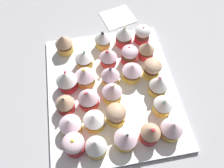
# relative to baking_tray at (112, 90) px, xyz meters

# --- Properties ---
(ground_plane) EXTENTS (1.80, 1.80, 0.03)m
(ground_plane) POSITION_rel_baking_tray_xyz_m (0.00, 0.00, -0.02)
(ground_plane) COLOR #9E9EA3
(baking_tray) EXTENTS (0.49, 0.41, 0.01)m
(baking_tray) POSITION_rel_baking_tray_xyz_m (0.00, 0.00, 0.00)
(baking_tray) COLOR silver
(baking_tray) RESTS_ON ground_plane
(cupcake_0) EXTENTS (0.06, 0.06, 0.07)m
(cupcake_0) POSITION_rel_baking_tray_xyz_m (-0.18, -0.14, 0.04)
(cupcake_0) COLOR #EFC651
(cupcake_0) RESTS_ON baking_tray
(cupcake_1) EXTENTS (0.06, 0.06, 0.07)m
(cupcake_1) POSITION_rel_baking_tray_xyz_m (-0.10, -0.14, 0.04)
(cupcake_1) COLOR #EFC651
(cupcake_1) RESTS_ON baking_tray
(cupcake_2) EXTENTS (0.06, 0.06, 0.08)m
(cupcake_2) POSITION_rel_baking_tray_xyz_m (-0.03, -0.14, 0.04)
(cupcake_2) COLOR #EFC651
(cupcake_2) RESTS_ON baking_tray
(cupcake_3) EXTENTS (0.06, 0.06, 0.07)m
(cupcake_3) POSITION_rel_baking_tray_xyz_m (0.03, -0.14, 0.04)
(cupcake_3) COLOR #EFC651
(cupcake_3) RESTS_ON baking_tray
(cupcake_4) EXTENTS (0.06, 0.06, 0.07)m
(cupcake_4) POSITION_rel_baking_tray_xyz_m (0.11, -0.14, 0.04)
(cupcake_4) COLOR #D1333D
(cupcake_4) RESTS_ON baking_tray
(cupcake_5) EXTENTS (0.06, 0.06, 0.07)m
(cupcake_5) POSITION_rel_baking_tray_xyz_m (0.19, -0.15, 0.04)
(cupcake_5) COLOR #D1333D
(cupcake_5) RESTS_ON baking_tray
(cupcake_6) EXTENTS (0.06, 0.06, 0.08)m
(cupcake_6) POSITION_rel_baking_tray_xyz_m (-0.18, -0.08, 0.04)
(cupcake_6) COLOR #D1333D
(cupcake_6) RESTS_ON baking_tray
(cupcake_7) EXTENTS (0.07, 0.07, 0.07)m
(cupcake_7) POSITION_rel_baking_tray_xyz_m (0.03, -0.07, 0.04)
(cupcake_7) COLOR #EFC651
(cupcake_7) RESTS_ON baking_tray
(cupcake_8) EXTENTS (0.06, 0.06, 0.07)m
(cupcake_8) POSITION_rel_baking_tray_xyz_m (0.10, -0.08, 0.04)
(cupcake_8) COLOR #D1333D
(cupcake_8) RESTS_ON baking_tray
(cupcake_9) EXTENTS (0.06, 0.06, 0.08)m
(cupcake_9) POSITION_rel_baking_tray_xyz_m (0.18, -0.08, 0.05)
(cupcake_9) COLOR #D1333D
(cupcake_9) RESTS_ON baking_tray
(cupcake_10) EXTENTS (0.07, 0.07, 0.07)m
(cupcake_10) POSITION_rel_baking_tray_xyz_m (-0.18, -0.01, 0.04)
(cupcake_10) COLOR #EFC651
(cupcake_10) RESTS_ON baking_tray
(cupcake_11) EXTENTS (0.06, 0.06, 0.07)m
(cupcake_11) POSITION_rel_baking_tray_xyz_m (-0.11, 0.01, 0.04)
(cupcake_11) COLOR #EFC651
(cupcake_11) RESTS_ON baking_tray
(cupcake_12) EXTENTS (0.06, 0.06, 0.08)m
(cupcake_12) POSITION_rel_baking_tray_xyz_m (-0.03, 0.01, 0.04)
(cupcake_12) COLOR #EFC651
(cupcake_12) RESTS_ON baking_tray
(cupcake_13) EXTENTS (0.06, 0.06, 0.08)m
(cupcake_13) POSITION_rel_baking_tray_xyz_m (0.03, -0.00, 0.04)
(cupcake_13) COLOR #EFC651
(cupcake_13) RESTS_ON baking_tray
(cupcake_14) EXTENTS (0.06, 0.06, 0.07)m
(cupcake_14) POSITION_rel_baking_tray_xyz_m (0.11, -0.01, 0.04)
(cupcake_14) COLOR #D1333D
(cupcake_14) RESTS_ON baking_tray
(cupcake_15) EXTENTS (0.06, 0.06, 0.07)m
(cupcake_15) POSITION_rel_baking_tray_xyz_m (0.19, 0.00, 0.04)
(cupcake_15) COLOR #EFC651
(cupcake_15) RESTS_ON baking_tray
(cupcake_16) EXTENTS (0.06, 0.06, 0.07)m
(cupcake_16) POSITION_rel_baking_tray_xyz_m (-0.19, 0.08, 0.04)
(cupcake_16) COLOR #EFC651
(cupcake_16) RESTS_ON baking_tray
(cupcake_17) EXTENTS (0.06, 0.06, 0.06)m
(cupcake_17) POSITION_rel_baking_tray_xyz_m (-0.11, 0.07, 0.04)
(cupcake_17) COLOR #EFC651
(cupcake_17) RESTS_ON baking_tray
(cupcake_18) EXTENTS (0.06, 0.06, 0.08)m
(cupcake_18) POSITION_rel_baking_tray_xyz_m (-0.04, 0.08, 0.04)
(cupcake_18) COLOR #D1333D
(cupcake_18) RESTS_ON baking_tray
(cupcake_19) EXTENTS (0.07, 0.07, 0.07)m
(cupcake_19) POSITION_rel_baking_tray_xyz_m (0.04, 0.08, 0.04)
(cupcake_19) COLOR #EFC651
(cupcake_19) RESTS_ON baking_tray
(cupcake_20) EXTENTS (0.06, 0.06, 0.07)m
(cupcake_20) POSITION_rel_baking_tray_xyz_m (0.11, 0.08, 0.04)
(cupcake_20) COLOR #EFC651
(cupcake_20) RESTS_ON baking_tray
(cupcake_21) EXTENTS (0.06, 0.06, 0.07)m
(cupcake_21) POSITION_rel_baking_tray_xyz_m (-0.17, 0.14, 0.04)
(cupcake_21) COLOR #D1333D
(cupcake_21) RESTS_ON baking_tray
(cupcake_22) EXTENTS (0.06, 0.06, 0.07)m
(cupcake_22) POSITION_rel_baking_tray_xyz_m (-0.11, 0.14, 0.04)
(cupcake_22) COLOR #EFC651
(cupcake_22) RESTS_ON baking_tray
(cupcake_23) EXTENTS (0.06, 0.06, 0.07)m
(cupcake_23) POSITION_rel_baking_tray_xyz_m (-0.04, 0.15, 0.04)
(cupcake_23) COLOR #D1333D
(cupcake_23) RESTS_ON baking_tray
(cupcake_24) EXTENTS (0.07, 0.07, 0.08)m
(cupcake_24) POSITION_rel_baking_tray_xyz_m (0.03, 0.14, 0.05)
(cupcake_24) COLOR #D1333D
(cupcake_24) RESTS_ON baking_tray
(cupcake_25) EXTENTS (0.06, 0.06, 0.08)m
(cupcake_25) POSITION_rel_baking_tray_xyz_m (0.19, 0.14, 0.04)
(cupcake_25) COLOR #EFC651
(cupcake_25) RESTS_ON baking_tray
(napkin) EXTENTS (0.14, 0.15, 0.01)m
(napkin) POSITION_rel_baking_tray_xyz_m (0.33, -0.08, -0.00)
(napkin) COLOR white
(napkin) RESTS_ON ground_plane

